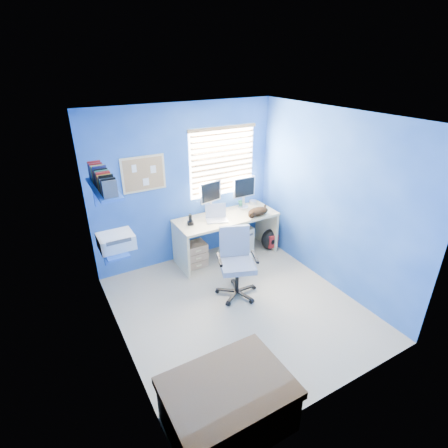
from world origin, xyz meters
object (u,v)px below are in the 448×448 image
cat (258,212)px  tower_pc (242,237)px  desk (226,237)px  office_chair (236,271)px  laptop (217,214)px

cat → tower_pc: 0.67m
desk → office_chair: size_ratio=1.73×
cat → tower_pc: size_ratio=0.82×
laptop → cat: laptop is taller
laptop → office_chair: office_chair is taller
tower_pc → desk: bearing=-168.3°
laptop → office_chair: bearing=-81.6°
cat → tower_pc: cat is taller
desk → tower_pc: desk is taller
tower_pc → laptop: bearing=-168.2°
cat → office_chair: (-0.85, -0.74, -0.44)m
desk → laptop: bearing=-164.2°
cat → tower_pc: (-0.08, 0.32, -0.58)m
desk → tower_pc: 0.43m
desk → laptop: laptop is taller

